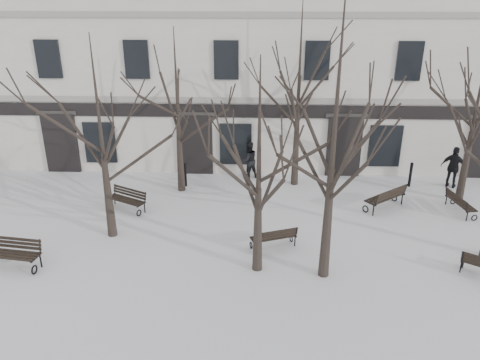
# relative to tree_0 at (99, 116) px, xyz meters

# --- Properties ---
(ground) EXTENTS (100.00, 100.00, 0.00)m
(ground) POSITION_rel_tree_0_xyz_m (5.80, -1.69, -4.44)
(ground) COLOR silver
(ground) RESTS_ON ground
(building) EXTENTS (40.40, 10.20, 11.40)m
(building) POSITION_rel_tree_0_xyz_m (5.80, 11.26, 1.08)
(building) COLOR silver
(building) RESTS_ON ground
(tree_0) EXTENTS (4.97, 4.97, 7.10)m
(tree_0) POSITION_rel_tree_0_xyz_m (0.00, 0.00, 0.00)
(tree_0) COLOR black
(tree_0) RESTS_ON ground
(tree_1) EXTENTS (4.71, 4.71, 6.72)m
(tree_1) POSITION_rel_tree_0_xyz_m (5.29, -2.01, -0.24)
(tree_1) COLOR black
(tree_1) RESTS_ON ground
(tree_2) EXTENTS (6.00, 6.00, 8.57)m
(tree_2) POSITION_rel_tree_0_xyz_m (7.37, -2.27, 0.92)
(tree_2) COLOR black
(tree_2) RESTS_ON ground
(tree_4) EXTENTS (4.88, 4.88, 6.97)m
(tree_4) POSITION_rel_tree_0_xyz_m (1.89, 4.17, -0.08)
(tree_4) COLOR black
(tree_4) RESTS_ON ground
(tree_5) EXTENTS (5.60, 5.60, 8.01)m
(tree_5) POSITION_rel_tree_0_xyz_m (6.96, 5.08, 0.56)
(tree_5) COLOR black
(tree_5) RESTS_ON ground
(tree_6) EXTENTS (5.04, 5.04, 7.21)m
(tree_6) POSITION_rel_tree_0_xyz_m (13.79, 3.50, 0.06)
(tree_6) COLOR black
(tree_6) RESTS_ON ground
(bench_0) EXTENTS (1.99, 0.95, 0.97)m
(bench_0) POSITION_rel_tree_0_xyz_m (-2.59, -2.19, -3.91)
(bench_0) COLOR black
(bench_0) RESTS_ON ground
(bench_1) EXTENTS (1.67, 1.07, 0.80)m
(bench_1) POSITION_rel_tree_0_xyz_m (5.85, -0.70, -4.00)
(bench_1) COLOR black
(bench_1) RESTS_ON ground
(bench_3) EXTENTS (1.78, 1.34, 0.86)m
(bench_3) POSITION_rel_tree_0_xyz_m (-0.01, 2.14, -3.97)
(bench_3) COLOR black
(bench_3) RESTS_ON ground
(bench_4) EXTENTS (1.91, 1.70, 0.97)m
(bench_4) POSITION_rel_tree_0_xyz_m (10.49, 2.59, -3.91)
(bench_4) COLOR black
(bench_4) RESTS_ON ground
(bench_5) EXTENTS (0.83, 1.66, 0.80)m
(bench_5) POSITION_rel_tree_0_xyz_m (13.34, 2.38, -4.00)
(bench_5) COLOR black
(bench_5) RESTS_ON ground
(bollard_a) EXTENTS (0.14, 0.14, 1.13)m
(bollard_a) POSITION_rel_tree_0_xyz_m (2.00, 4.63, -3.84)
(bollard_a) COLOR black
(bollard_a) RESTS_ON ground
(bollard_b) EXTENTS (0.15, 0.15, 1.16)m
(bollard_b) POSITION_rel_tree_0_xyz_m (12.15, 4.99, -3.82)
(bollard_b) COLOR black
(bollard_b) RESTS_ON ground
(pedestrian_b) EXTENTS (1.09, 1.01, 1.79)m
(pedestrian_b) POSITION_rel_tree_0_xyz_m (4.84, 5.74, -4.44)
(pedestrian_b) COLOR black
(pedestrian_b) RESTS_ON ground
(pedestrian_c) EXTENTS (1.18, 1.00, 1.90)m
(pedestrian_c) POSITION_rel_tree_0_xyz_m (14.01, 4.99, -4.44)
(pedestrian_c) COLOR black
(pedestrian_c) RESTS_ON ground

